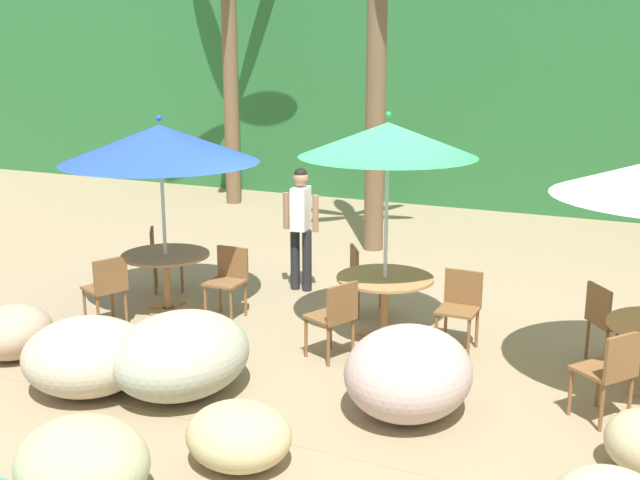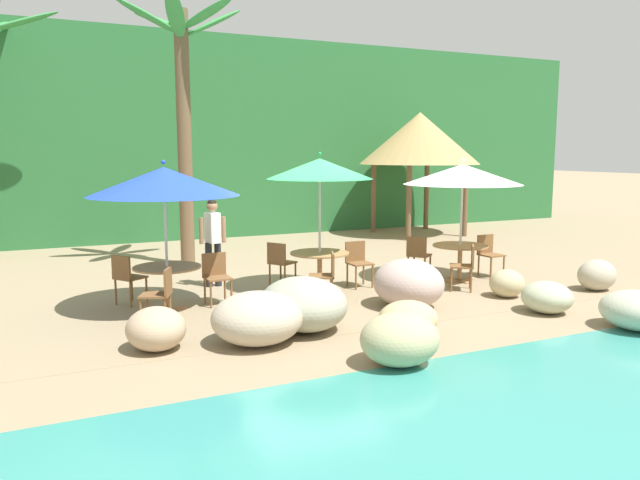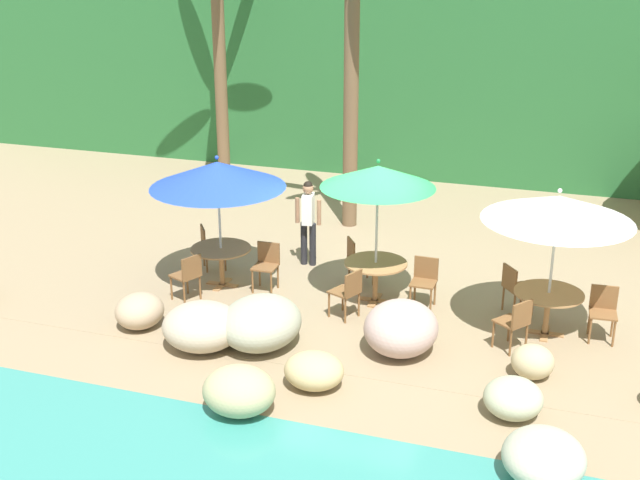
{
  "view_description": "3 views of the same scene",
  "coord_description": "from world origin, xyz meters",
  "px_view_note": "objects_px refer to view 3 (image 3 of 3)",
  "views": [
    {
      "loc": [
        3.08,
        -7.83,
        3.22
      ],
      "look_at": [
        -0.78,
        0.52,
        0.96
      ],
      "focal_mm": 43.26,
      "sensor_mm": 36.0,
      "label": 1
    },
    {
      "loc": [
        -4.56,
        -10.18,
        2.6
      ],
      "look_at": [
        0.4,
        0.35,
        0.92
      ],
      "focal_mm": 34.69,
      "sensor_mm": 36.0,
      "label": 2
    },
    {
      "loc": [
        3.45,
        -12.69,
        6.03
      ],
      "look_at": [
        -0.71,
        -0.14,
        1.1
      ],
      "focal_mm": 45.69,
      "sensor_mm": 36.0,
      "label": 3
    }
  ],
  "objects_px": {
    "chair_blue_seaward": "(267,263)",
    "chair_green_left": "(348,290)",
    "chair_white_seaward": "(603,309)",
    "waiter_in_white": "(308,217)",
    "chair_green_seaward": "(424,279)",
    "palm_tree_nearest": "(218,27)",
    "chair_white_left": "(516,321)",
    "umbrella_green": "(378,177)",
    "umbrella_blue": "(217,175)",
    "dining_table_green": "(376,269)",
    "dining_table_blue": "(221,254)",
    "chair_blue_inland": "(209,244)",
    "chair_green_inland": "(357,257)",
    "umbrella_white": "(558,208)",
    "chair_white_inland": "(515,286)",
    "chair_blue_left": "(188,274)",
    "dining_table_white": "(548,300)",
    "palm_tree_second": "(352,48)"
  },
  "relations": [
    {
      "from": "chair_blue_seaward",
      "to": "chair_green_left",
      "type": "height_order",
      "value": "same"
    },
    {
      "from": "chair_white_seaward",
      "to": "waiter_in_white",
      "type": "distance_m",
      "value": 5.68
    },
    {
      "from": "chair_green_seaward",
      "to": "chair_green_left",
      "type": "bearing_deg",
      "value": -140.92
    },
    {
      "from": "palm_tree_nearest",
      "to": "waiter_in_white",
      "type": "distance_m",
      "value": 7.09
    },
    {
      "from": "chair_white_left",
      "to": "umbrella_green",
      "type": "bearing_deg",
      "value": 156.04
    },
    {
      "from": "chair_white_seaward",
      "to": "chair_white_left",
      "type": "distance_m",
      "value": 1.55
    },
    {
      "from": "umbrella_blue",
      "to": "chair_blue_seaward",
      "type": "height_order",
      "value": "umbrella_blue"
    },
    {
      "from": "dining_table_green",
      "to": "chair_white_seaward",
      "type": "xyz_separation_m",
      "value": [
        3.78,
        -0.24,
        -0.1
      ]
    },
    {
      "from": "dining_table_blue",
      "to": "chair_green_left",
      "type": "distance_m",
      "value": 2.67
    },
    {
      "from": "chair_blue_inland",
      "to": "dining_table_green",
      "type": "height_order",
      "value": "chair_blue_inland"
    },
    {
      "from": "umbrella_green",
      "to": "waiter_in_white",
      "type": "distance_m",
      "value": 2.46
    },
    {
      "from": "chair_green_inland",
      "to": "chair_white_left",
      "type": "relative_size",
      "value": 1.0
    },
    {
      "from": "dining_table_green",
      "to": "chair_white_seaward",
      "type": "height_order",
      "value": "chair_white_seaward"
    },
    {
      "from": "chair_white_seaward",
      "to": "umbrella_white",
      "type": "bearing_deg",
      "value": -170.62
    },
    {
      "from": "chair_white_inland",
      "to": "chair_blue_left",
      "type": "bearing_deg",
      "value": -166.92
    },
    {
      "from": "palm_tree_nearest",
      "to": "chair_green_inland",
      "type": "bearing_deg",
      "value": -46.88
    },
    {
      "from": "chair_green_inland",
      "to": "dining_table_white",
      "type": "bearing_deg",
      "value": -16.75
    },
    {
      "from": "chair_white_inland",
      "to": "chair_white_left",
      "type": "height_order",
      "value": "same"
    },
    {
      "from": "chair_green_inland",
      "to": "palm_tree_nearest",
      "type": "relative_size",
      "value": 0.15
    },
    {
      "from": "chair_white_seaward",
      "to": "chair_white_inland",
      "type": "bearing_deg",
      "value": 161.14
    },
    {
      "from": "umbrella_blue",
      "to": "chair_blue_left",
      "type": "xyz_separation_m",
      "value": [
        -0.26,
        -0.81,
        -1.61
      ]
    },
    {
      "from": "dining_table_white",
      "to": "chair_white_left",
      "type": "height_order",
      "value": "chair_white_left"
    },
    {
      "from": "dining_table_green",
      "to": "chair_green_left",
      "type": "bearing_deg",
      "value": -107.32
    },
    {
      "from": "chair_green_seaward",
      "to": "chair_green_inland",
      "type": "relative_size",
      "value": 1.0
    },
    {
      "from": "chair_white_seaward",
      "to": "palm_tree_nearest",
      "type": "xyz_separation_m",
      "value": [
        -9.54,
        6.49,
        3.43
      ]
    },
    {
      "from": "waiter_in_white",
      "to": "umbrella_white",
      "type": "bearing_deg",
      "value": -19.49
    },
    {
      "from": "umbrella_blue",
      "to": "chair_green_inland",
      "type": "distance_m",
      "value": 2.95
    },
    {
      "from": "chair_blue_inland",
      "to": "chair_green_seaward",
      "type": "bearing_deg",
      "value": -4.83
    },
    {
      "from": "chair_green_left",
      "to": "palm_tree_second",
      "type": "height_order",
      "value": "palm_tree_second"
    },
    {
      "from": "chair_blue_seaward",
      "to": "dining_table_green",
      "type": "relative_size",
      "value": 0.79
    },
    {
      "from": "chair_white_seaward",
      "to": "chair_white_inland",
      "type": "distance_m",
      "value": 1.51
    },
    {
      "from": "umbrella_white",
      "to": "chair_green_left",
      "type": "bearing_deg",
      "value": -172.16
    },
    {
      "from": "umbrella_blue",
      "to": "palm_tree_second",
      "type": "xyz_separation_m",
      "value": [
        1.28,
        3.99,
        1.76
      ]
    },
    {
      "from": "umbrella_green",
      "to": "chair_white_seaward",
      "type": "distance_m",
      "value": 4.18
    },
    {
      "from": "chair_white_seaward",
      "to": "waiter_in_white",
      "type": "xyz_separation_m",
      "value": [
        -5.46,
        1.49,
        0.47
      ]
    },
    {
      "from": "chair_blue_left",
      "to": "chair_green_left",
      "type": "bearing_deg",
      "value": 4.11
    },
    {
      "from": "chair_white_left",
      "to": "palm_tree_second",
      "type": "relative_size",
      "value": 0.15
    },
    {
      "from": "umbrella_blue",
      "to": "chair_white_seaward",
      "type": "height_order",
      "value": "umbrella_blue"
    },
    {
      "from": "palm_tree_nearest",
      "to": "chair_blue_inland",
      "type": "bearing_deg",
      "value": -67.97
    },
    {
      "from": "chair_white_seaward",
      "to": "palm_tree_second",
      "type": "relative_size",
      "value": 0.15
    },
    {
      "from": "chair_blue_seaward",
      "to": "chair_green_seaward",
      "type": "height_order",
      "value": "same"
    },
    {
      "from": "chair_green_inland",
      "to": "palm_tree_nearest",
      "type": "bearing_deg",
      "value": 133.12
    },
    {
      "from": "palm_tree_second",
      "to": "dining_table_green",
      "type": "bearing_deg",
      "value": -67.42
    },
    {
      "from": "chair_blue_inland",
      "to": "chair_white_inland",
      "type": "bearing_deg",
      "value": -1.91
    },
    {
      "from": "umbrella_green",
      "to": "palm_tree_nearest",
      "type": "height_order",
      "value": "palm_tree_nearest"
    },
    {
      "from": "chair_blue_seaward",
      "to": "chair_white_left",
      "type": "relative_size",
      "value": 1.0
    },
    {
      "from": "chair_blue_inland",
      "to": "palm_tree_nearest",
      "type": "relative_size",
      "value": 0.15
    },
    {
      "from": "chair_blue_left",
      "to": "palm_tree_nearest",
      "type": "bearing_deg",
      "value": 110.0
    },
    {
      "from": "dining_table_white",
      "to": "palm_tree_second",
      "type": "xyz_separation_m",
      "value": [
        -4.51,
        4.16,
        3.26
      ]
    },
    {
      "from": "dining_table_green",
      "to": "chair_green_seaward",
      "type": "relative_size",
      "value": 1.26
    }
  ]
}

